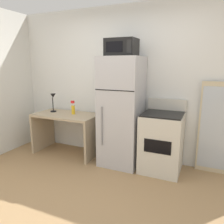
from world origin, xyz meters
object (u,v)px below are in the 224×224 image
Objects in this scene: desk_lamp at (53,100)px; spray_bottle at (73,109)px; desk at (67,126)px; microwave at (122,47)px; oven_range at (162,142)px; refrigerator at (122,112)px; leaning_mirror at (214,128)px.

desk_lamp reaches higher than spray_bottle.
desk is 0.35m from spray_bottle.
microwave reaches higher than oven_range.
refrigerator is 1.01m from microwave.
leaning_mirror is at bearing 10.86° from refrigerator.
spray_bottle reaches higher than desk.
microwave is (1.09, -0.01, 1.37)m from desk.
oven_range is at bearing 0.63° from desk.
desk_lamp is at bearing 178.39° from refrigerator.
desk_lamp is 0.20× the size of refrigerator.
refrigerator reaches higher than desk.
spray_bottle is 0.14× the size of refrigerator.
refrigerator is at bearing -179.08° from oven_range.
desk is 0.57m from desk_lamp.
microwave reaches higher than desk.
refrigerator is (1.09, 0.01, 0.36)m from desk.
microwave is (0.96, -0.06, 1.04)m from spray_bottle.
microwave is 1.57m from oven_range.
oven_range is 0.79× the size of leaning_mirror.
spray_bottle is 1.42m from microwave.
spray_bottle is at bearing 179.13° from oven_range.
leaning_mirror is at bearing 4.64° from desk_lamp.
desk is at bearing -179.37° from oven_range.
oven_range is (2.07, -0.03, -0.52)m from desk_lamp.
desk is 1.75m from microwave.
spray_bottle is (0.13, 0.04, 0.32)m from desk.
leaning_mirror is at bearing 11.71° from microwave.
oven_range is at bearing 2.74° from microwave.
microwave is at bearing -3.38° from spray_bottle.
spray_bottle is at bearing -0.51° from desk_lamp.
desk is 2.49m from leaning_mirror.
oven_range is (1.75, 0.02, -0.06)m from desk.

